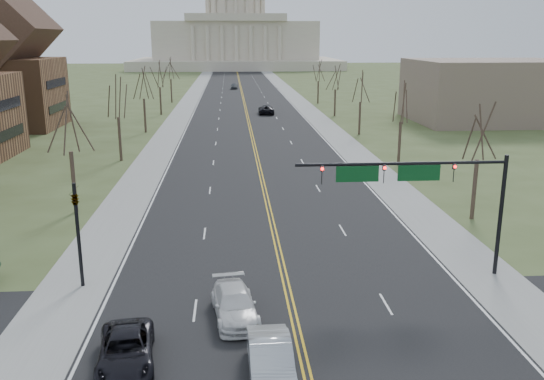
{
  "coord_description": "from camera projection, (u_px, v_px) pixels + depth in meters",
  "views": [
    {
      "loc": [
        -2.99,
        -17.22,
        13.62
      ],
      "look_at": [
        -0.12,
        22.52,
        3.0
      ],
      "focal_mm": 38.0,
      "sensor_mm": 36.0,
      "label": 1
    }
  ],
  "objects": [
    {
      "name": "tree_l_0",
      "position": [
        69.0,
        126.0,
        44.43
      ],
      "size": [
        3.96,
        3.96,
        9.0
      ],
      "color": "#3D2E24",
      "rests_on": "ground"
    },
    {
      "name": "tree_l_3",
      "position": [
        159.0,
        76.0,
        102.25
      ],
      "size": [
        3.96,
        3.96,
        9.0
      ],
      "color": "#3D2E24",
      "rests_on": "ground"
    },
    {
      "name": "tree_r_2",
      "position": [
        361.0,
        89.0,
        81.38
      ],
      "size": [
        3.74,
        3.74,
        8.5
      ],
      "color": "#3D2E24",
      "rests_on": "ground"
    },
    {
      "name": "signal_mast",
      "position": [
        417.0,
        181.0,
        32.35
      ],
      "size": [
        12.12,
        0.44,
        7.2
      ],
      "color": "black",
      "rests_on": "ground"
    },
    {
      "name": "car_sb_outer_lead",
      "position": [
        126.0,
        350.0,
        24.47
      ],
      "size": [
        2.93,
        5.3,
        1.41
      ],
      "primitive_type": "imported",
      "rotation": [
        0.0,
        0.0,
        0.12
      ],
      "color": "black",
      "rests_on": "road"
    },
    {
      "name": "tree_l_1",
      "position": [
        117.0,
        99.0,
        63.7
      ],
      "size": [
        3.96,
        3.96,
        9.0
      ],
      "color": "#3D2E24",
      "rests_on": "ground"
    },
    {
      "name": "center_line",
      "position": [
        244.0,
        101.0,
        126.31
      ],
      "size": [
        0.42,
        380.0,
        0.01
      ],
      "primitive_type": "cube",
      "color": "gold",
      "rests_on": "road"
    },
    {
      "name": "car_sb_inner_second",
      "position": [
        235.0,
        304.0,
        28.63
      ],
      "size": [
        2.65,
        5.22,
        1.45
      ],
      "primitive_type": "imported",
      "rotation": [
        0.0,
        0.0,
        0.13
      ],
      "color": "silver",
      "rests_on": "road"
    },
    {
      "name": "car_sb_inner_lead",
      "position": [
        271.0,
        362.0,
        23.4
      ],
      "size": [
        1.86,
        5.07,
        1.66
      ],
      "primitive_type": "imported",
      "rotation": [
        0.0,
        0.0,
        0.02
      ],
      "color": "#B3B7BC",
      "rests_on": "road"
    },
    {
      "name": "signal_left",
      "position": [
        77.0,
        223.0,
        31.56
      ],
      "size": [
        0.32,
        0.36,
        6.0
      ],
      "color": "black",
      "rests_on": "ground"
    },
    {
      "name": "tree_l_2",
      "position": [
        143.0,
        85.0,
        82.97
      ],
      "size": [
        3.96,
        3.96,
        9.0
      ],
      "color": "#3D2E24",
      "rests_on": "ground"
    },
    {
      "name": "road",
      "position": [
        244.0,
        101.0,
        126.32
      ],
      "size": [
        20.0,
        380.0,
        0.01
      ],
      "primitive_type": "cube",
      "color": "black",
      "rests_on": "ground"
    },
    {
      "name": "bldg_right_mass",
      "position": [
        490.0,
        91.0,
        95.05
      ],
      "size": [
        25.0,
        20.0,
        10.0
      ],
      "primitive_type": "cube",
      "color": "#796856",
      "rests_on": "ground"
    },
    {
      "name": "edge_line_right",
      "position": [
        288.0,
        101.0,
        127.0
      ],
      "size": [
        0.15,
        380.0,
        0.01
      ],
      "primitive_type": "cube",
      "color": "silver",
      "rests_on": "road"
    },
    {
      "name": "sidewalk_left",
      "position": [
        189.0,
        101.0,
        125.48
      ],
      "size": [
        4.0,
        380.0,
        0.03
      ],
      "primitive_type": "cube",
      "color": "gray",
      "rests_on": "ground"
    },
    {
      "name": "tree_l_4",
      "position": [
        170.0,
        70.0,
        121.52
      ],
      "size": [
        3.96,
        3.96,
        9.0
      ],
      "color": "#3D2E24",
      "rests_on": "ground"
    },
    {
      "name": "capitol",
      "position": [
        236.0,
        36.0,
        257.49
      ],
      "size": [
        90.0,
        60.0,
        50.0
      ],
      "color": "beige",
      "rests_on": "ground"
    },
    {
      "name": "tree_r_3",
      "position": [
        336.0,
        79.0,
        100.65
      ],
      "size": [
        3.74,
        3.74,
        8.5
      ],
      "color": "#3D2E24",
      "rests_on": "ground"
    },
    {
      "name": "car_far_nb",
      "position": [
        266.0,
        109.0,
        104.9
      ],
      "size": [
        2.68,
        5.75,
        1.59
      ],
      "primitive_type": "imported",
      "rotation": [
        0.0,
        0.0,
        3.14
      ],
      "color": "black",
      "rests_on": "road"
    },
    {
      "name": "cross_road",
      "position": [
        301.0,
        347.0,
        26.09
      ],
      "size": [
        120.0,
        14.0,
        0.01
      ],
      "primitive_type": "cube",
      "color": "black",
      "rests_on": "ground"
    },
    {
      "name": "tree_r_4",
      "position": [
        318.0,
        72.0,
        119.93
      ],
      "size": [
        3.74,
        3.74,
        8.5
      ],
      "color": "#3D2E24",
      "rests_on": "ground"
    },
    {
      "name": "tree_r_0",
      "position": [
        479.0,
        135.0,
        42.83
      ],
      "size": [
        3.74,
        3.74,
        8.5
      ],
      "color": "#3D2E24",
      "rests_on": "ground"
    },
    {
      "name": "sidewalk_right",
      "position": [
        298.0,
        100.0,
        127.15
      ],
      "size": [
        4.0,
        380.0,
        0.03
      ],
      "primitive_type": "cube",
      "color": "gray",
      "rests_on": "ground"
    },
    {
      "name": "car_far_sb",
      "position": [
        234.0,
        86.0,
        155.41
      ],
      "size": [
        1.93,
        4.6,
        1.55
      ],
      "primitive_type": "imported",
      "rotation": [
        0.0,
        0.0,
        -0.02
      ],
      "color": "#53585C",
      "rests_on": "road"
    },
    {
      "name": "tree_r_1",
      "position": [
        402.0,
        105.0,
        62.1
      ],
      "size": [
        3.74,
        3.74,
        8.5
      ],
      "color": "#3D2E24",
      "rests_on": "ground"
    },
    {
      "name": "edge_line_left",
      "position": [
        199.0,
        101.0,
        125.63
      ],
      "size": [
        0.15,
        380.0,
        0.01
      ],
      "primitive_type": "cube",
      "color": "silver",
      "rests_on": "road"
    }
  ]
}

